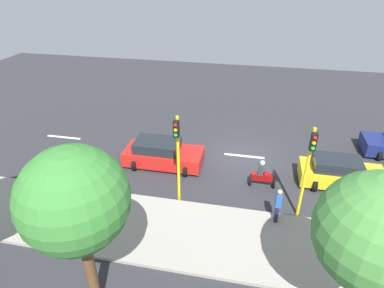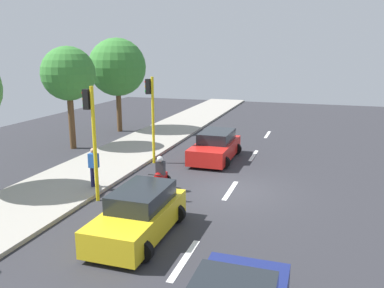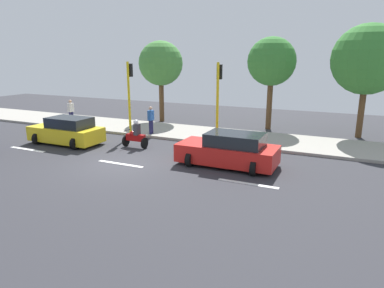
{
  "view_description": "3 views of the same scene",
  "coord_description": "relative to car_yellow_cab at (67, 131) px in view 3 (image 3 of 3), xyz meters",
  "views": [
    {
      "loc": [
        16.89,
        0.23,
        10.2
      ],
      "look_at": [
        1.14,
        -3.0,
        1.13
      ],
      "focal_mm": 30.14,
      "sensor_mm": 36.0,
      "label": 1
    },
    {
      "loc": [
        -3.33,
        15.62,
        5.79
      ],
      "look_at": [
        2.09,
        -1.17,
        1.61
      ],
      "focal_mm": 37.15,
      "sensor_mm": 36.0,
      "label": 2
    },
    {
      "loc": [
        -12.23,
        -9.28,
        4.78
      ],
      "look_at": [
        1.48,
        -2.93,
        0.92
      ],
      "focal_mm": 32.07,
      "sensor_mm": 36.0,
      "label": 3
    }
  ],
  "objects": [
    {
      "name": "lane_stripe_mid",
      "position": [
        -1.87,
        -4.99,
        -0.7
      ],
      "size": [
        0.2,
        2.4,
        0.01
      ],
      "primitive_type": "cube",
      "color": "white",
      "rests_on": "ground"
    },
    {
      "name": "street_tree_north",
      "position": [
        8.61,
        -14.92,
        3.89
      ],
      "size": [
        4.06,
        4.06,
        6.65
      ],
      "color": "brown",
      "rests_on": "ground"
    },
    {
      "name": "traffic_light_corner",
      "position": [
        2.98,
        -7.89,
        2.22
      ],
      "size": [
        0.49,
        0.24,
        4.5
      ],
      "color": "yellow",
      "rests_on": "ground"
    },
    {
      "name": "traffic_light_midblock",
      "position": [
        2.98,
        -2.27,
        2.22
      ],
      "size": [
        0.49,
        0.24,
        4.5
      ],
      "color": "yellow",
      "rests_on": "ground"
    },
    {
      "name": "pedestrian_near_signal",
      "position": [
        3.62,
        -3.29,
        0.35
      ],
      "size": [
        0.4,
        0.24,
        1.69
      ],
      "color": "#1E1E4C",
      "rests_on": "sidewalk"
    },
    {
      "name": "street_tree_south",
      "position": [
        8.81,
        -9.37,
        3.72
      ],
      "size": [
        3.14,
        3.14,
        6.04
      ],
      "color": "brown",
      "rests_on": "ground"
    },
    {
      "name": "lane_stripe_south",
      "position": [
        -1.87,
        1.01,
        -0.7
      ],
      "size": [
        0.2,
        2.4,
        0.01
      ],
      "primitive_type": "cube",
      "color": "white",
      "rests_on": "ground"
    },
    {
      "name": "pedestrian_by_tree",
      "position": [
        4.07,
        3.56,
        0.35
      ],
      "size": [
        0.4,
        0.24,
        1.69
      ],
      "color": "#1E1E4C",
      "rests_on": "sidewalk"
    },
    {
      "name": "ground_plane",
      "position": [
        -1.87,
        -4.99,
        -0.76
      ],
      "size": [
        40.0,
        60.0,
        0.1
      ],
      "primitive_type": "cube",
      "color": "#2D2D33"
    },
    {
      "name": "car_yellow_cab",
      "position": [
        0.0,
        0.0,
        0.0
      ],
      "size": [
        2.2,
        4.17,
        1.52
      ],
      "color": "yellow",
      "rests_on": "ground"
    },
    {
      "name": "street_tree_center",
      "position": [
        8.31,
        -1.37,
        3.56
      ],
      "size": [
        3.23,
        3.23,
        5.92
      ],
      "color": "brown",
      "rests_on": "ground"
    },
    {
      "name": "sidewalk",
      "position": [
        5.13,
        -4.99,
        -0.64
      ],
      "size": [
        4.0,
        60.0,
        0.15
      ],
      "primitive_type": "cube",
      "color": "#9E998E",
      "rests_on": "ground"
    },
    {
      "name": "motorcycle",
      "position": [
        0.93,
        -3.95,
        -0.07
      ],
      "size": [
        0.6,
        1.3,
        1.53
      ],
      "color": "black",
      "rests_on": "ground"
    },
    {
      "name": "car_red",
      "position": [
        -0.01,
        -9.57,
        0.0
      ],
      "size": [
        2.33,
        4.42,
        1.52
      ],
      "color": "red",
      "rests_on": "ground"
    },
    {
      "name": "lane_stripe_north",
      "position": [
        -1.87,
        -10.99,
        -0.7
      ],
      "size": [
        0.2,
        2.4,
        0.01
      ],
      "primitive_type": "cube",
      "color": "white",
      "rests_on": "ground"
    }
  ]
}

